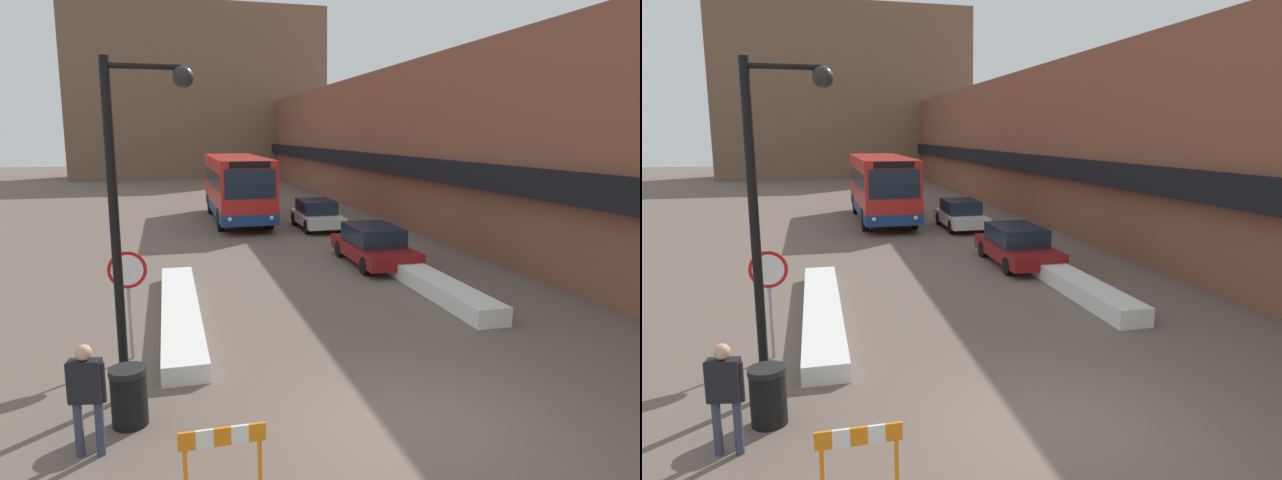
% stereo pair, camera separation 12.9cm
% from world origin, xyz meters
% --- Properties ---
extents(ground_plane, '(160.00, 160.00, 0.00)m').
position_xyz_m(ground_plane, '(0.00, 0.00, 0.00)').
color(ground_plane, '#66564C').
extents(building_row_right, '(5.50, 60.00, 7.95)m').
position_xyz_m(building_row_right, '(9.97, 24.00, 3.97)').
color(building_row_right, brown).
rests_on(building_row_right, ground_plane).
extents(building_backdrop_far, '(26.00, 8.00, 17.46)m').
position_xyz_m(building_backdrop_far, '(0.00, 55.82, 8.73)').
color(building_backdrop_far, brown).
rests_on(building_backdrop_far, ground_plane).
extents(snow_bank_left, '(0.90, 8.08, 0.39)m').
position_xyz_m(snow_bank_left, '(-3.60, 6.43, 0.19)').
color(snow_bank_left, silver).
rests_on(snow_bank_left, ground_plane).
extents(snow_bank_right, '(0.90, 7.28, 0.48)m').
position_xyz_m(snow_bank_right, '(3.60, 7.33, 0.24)').
color(snow_bank_right, silver).
rests_on(snow_bank_right, ground_plane).
extents(city_bus, '(2.63, 10.23, 3.39)m').
position_xyz_m(city_bus, '(-0.22, 22.45, 1.84)').
color(city_bus, red).
rests_on(city_bus, ground_plane).
extents(parked_car_front, '(1.86, 4.62, 1.36)m').
position_xyz_m(parked_car_front, '(3.20, 10.96, 0.69)').
color(parked_car_front, maroon).
rests_on(parked_car_front, ground_plane).
extents(parked_car_middle, '(1.82, 4.34, 1.39)m').
position_xyz_m(parked_car_middle, '(3.20, 18.91, 0.71)').
color(parked_car_middle, silver).
rests_on(parked_car_middle, ground_plane).
extents(stop_sign, '(0.76, 0.08, 2.26)m').
position_xyz_m(stop_sign, '(-4.62, 4.01, 1.64)').
color(stop_sign, gray).
rests_on(stop_sign, ground_plane).
extents(street_lamp, '(1.46, 0.36, 5.77)m').
position_xyz_m(street_lamp, '(-4.34, 2.19, 3.62)').
color(street_lamp, black).
rests_on(street_lamp, ground_plane).
extents(pedestrian, '(0.54, 0.28, 1.68)m').
position_xyz_m(pedestrian, '(-5.01, 0.42, 1.01)').
color(pedestrian, '#333851').
rests_on(pedestrian, ground_plane).
extents(trash_bin, '(0.59, 0.59, 0.95)m').
position_xyz_m(trash_bin, '(-4.51, 1.19, 0.48)').
color(trash_bin, black).
rests_on(trash_bin, ground_plane).
extents(construction_barricade, '(1.10, 0.06, 0.94)m').
position_xyz_m(construction_barricade, '(-3.25, -1.03, 0.67)').
color(construction_barricade, orange).
rests_on(construction_barricade, ground_plane).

